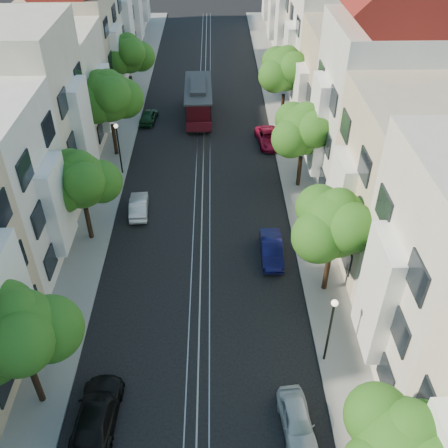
{
  "coord_description": "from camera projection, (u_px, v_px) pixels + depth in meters",
  "views": [
    {
      "loc": [
        0.96,
        -11.6,
        20.68
      ],
      "look_at": [
        1.46,
        12.49,
        2.2
      ],
      "focal_mm": 40.0,
      "sensor_mm": 36.0,
      "label": 1
    }
  ],
  "objects": [
    {
      "name": "tree_e_b",
      "position": [
        336.0,
        225.0,
        26.13
      ],
      "size": [
        4.93,
        4.08,
        6.68
      ],
      "color": "black",
      "rests_on": "ground"
    },
    {
      "name": "lane_line",
      "position": [
        204.0,
        137.0,
        43.98
      ],
      "size": [
        0.08,
        80.0,
        0.01
      ],
      "primitive_type": "cube",
      "color": "tan",
      "rests_on": "ground"
    },
    {
      "name": "parked_car_e_far",
      "position": [
        269.0,
        138.0,
        42.67
      ],
      "size": [
        2.34,
        4.3,
        1.14
      ],
      "primitive_type": "imported",
      "rotation": [
        0.0,
        0.0,
        0.11
      ],
      "color": "maroon",
      "rests_on": "ground"
    },
    {
      "name": "tree_e_c",
      "position": [
        304.0,
        131.0,
        34.94
      ],
      "size": [
        4.84,
        3.99,
        6.52
      ],
      "color": "black",
      "rests_on": "ground"
    },
    {
      "name": "cable_car",
      "position": [
        198.0,
        99.0,
        46.16
      ],
      "size": [
        2.6,
        7.89,
        3.02
      ],
      "rotation": [
        0.0,
        0.0,
        0.02
      ],
      "color": "black",
      "rests_on": "ground"
    },
    {
      "name": "parked_car_e_mid",
      "position": [
        271.0,
        249.0,
        30.93
      ],
      "size": [
        1.36,
        3.74,
        1.22
      ],
      "primitive_type": "imported",
      "rotation": [
        0.0,
        0.0,
        -0.02
      ],
      "color": "#0C0E3F",
      "rests_on": "ground"
    },
    {
      "name": "parked_car_w_mid",
      "position": [
        139.0,
        206.0,
        34.72
      ],
      "size": [
        1.46,
        3.52,
        1.13
      ],
      "primitive_type": "imported",
      "rotation": [
        0.0,
        0.0,
        3.22
      ],
      "color": "silver",
      "rests_on": "ground"
    },
    {
      "name": "townhouses_east",
      "position": [
        347.0,
        80.0,
        40.96
      ],
      "size": [
        7.75,
        72.0,
        12.0
      ],
      "color": "beige",
      "rests_on": "ground"
    },
    {
      "name": "tree_w_d",
      "position": [
        129.0,
        55.0,
        47.4
      ],
      "size": [
        4.84,
        3.99,
        6.52
      ],
      "color": "black",
      "rests_on": "ground"
    },
    {
      "name": "tree_w_c",
      "position": [
        109.0,
        97.0,
        38.38
      ],
      "size": [
        5.13,
        4.28,
        7.09
      ],
      "color": "black",
      "rests_on": "ground"
    },
    {
      "name": "rail_left",
      "position": [
        198.0,
        137.0,
        43.97
      ],
      "size": [
        0.06,
        80.0,
        0.02
      ],
      "primitive_type": "cube",
      "color": "gray",
      "rests_on": "ground"
    },
    {
      "name": "townhouses_west",
      "position": [
        57.0,
        83.0,
        40.63
      ],
      "size": [
        7.75,
        72.0,
        11.76
      ],
      "color": "silver",
      "rests_on": "ground"
    },
    {
      "name": "tree_w_a",
      "position": [
        19.0,
        334.0,
        20.34
      ],
      "size": [
        4.93,
        4.08,
        6.68
      ],
      "color": "black",
      "rests_on": "ground"
    },
    {
      "name": "lamp_east",
      "position": [
        331.0,
        322.0,
        23.32
      ],
      "size": [
        0.32,
        0.32,
        4.16
      ],
      "color": "black",
      "rests_on": "ground"
    },
    {
      "name": "ground",
      "position": [
        204.0,
        137.0,
        43.99
      ],
      "size": [
        200.0,
        200.0,
        0.0
      ],
      "primitive_type": "plane",
      "color": "black",
      "rests_on": "ground"
    },
    {
      "name": "lamp_west",
      "position": [
        118.0,
        141.0,
        37.39
      ],
      "size": [
        0.32,
        0.32,
        4.16
      ],
      "color": "black",
      "rests_on": "ground"
    },
    {
      "name": "rail_slot",
      "position": [
        204.0,
        137.0,
        43.98
      ],
      "size": [
        0.06,
        80.0,
        0.02
      ],
      "primitive_type": "cube",
      "color": "gray",
      "rests_on": "ground"
    },
    {
      "name": "tree_w_b",
      "position": [
        81.0,
        182.0,
        30.07
      ],
      "size": [
        4.72,
        3.87,
        6.27
      ],
      "color": "black",
      "rests_on": "ground"
    },
    {
      "name": "sidewalk_west",
      "position": [
        121.0,
        137.0,
        43.83
      ],
      "size": [
        2.5,
        80.0,
        0.12
      ],
      "primitive_type": "cube",
      "color": "gray",
      "rests_on": "ground"
    },
    {
      "name": "sidewalk_east",
      "position": [
        286.0,
        136.0,
        44.07
      ],
      "size": [
        2.5,
        80.0,
        0.12
      ],
      "primitive_type": "cube",
      "color": "gray",
      "rests_on": "ground"
    },
    {
      "name": "rail_right",
      "position": [
        210.0,
        137.0,
        43.99
      ],
      "size": [
        0.06,
        80.0,
        0.02
      ],
      "primitive_type": "cube",
      "color": "gray",
      "rests_on": "ground"
    },
    {
      "name": "parked_car_w_near",
      "position": [
        97.0,
        414.0,
        22.0
      ],
      "size": [
        2.01,
        4.51,
        1.28
      ],
      "primitive_type": "imported",
      "rotation": [
        0.0,
        0.0,
        3.09
      ],
      "color": "black",
      "rests_on": "ground"
    },
    {
      "name": "tree_e_d",
      "position": [
        286.0,
        70.0,
        43.5
      ],
      "size": [
        5.01,
        4.16,
        6.85
      ],
      "color": "black",
      "rests_on": "ground"
    },
    {
      "name": "parked_car_e_near",
      "position": [
        297.0,
        421.0,
        21.81
      ],
      "size": [
        1.63,
        3.45,
        1.14
      ],
      "primitive_type": "imported",
      "rotation": [
        0.0,
        0.0,
        0.09
      ],
      "color": "silver",
      "rests_on": "ground"
    },
    {
      "name": "parked_car_w_far",
      "position": [
        149.0,
        116.0,
        46.1
      ],
      "size": [
        1.69,
        3.44,
        1.13
      ],
      "primitive_type": "imported",
      "rotation": [
        0.0,
        0.0,
        3.03
      ],
      "color": "#16371F",
      "rests_on": "ground"
    }
  ]
}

